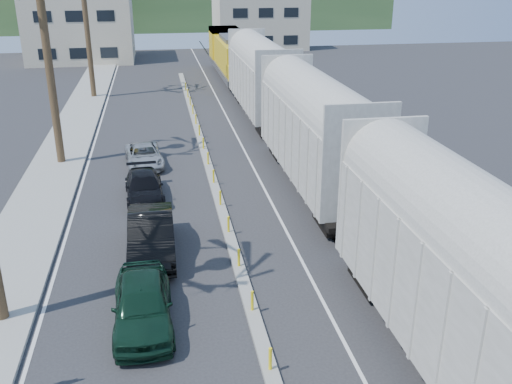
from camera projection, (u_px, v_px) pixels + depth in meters
sidewalk at (65, 147)px, 35.66m from camera, size 3.00×90.00×0.15m
rails at (267, 126)px, 40.59m from camera, size 1.56×100.00×0.06m
median at (208, 165)px, 32.41m from camera, size 0.45×60.00×0.85m
lane_markings at (167, 143)px, 36.71m from camera, size 9.42×90.00×0.01m
freight_train at (289, 107)px, 33.57m from camera, size 3.00×60.94×5.85m
buildings at (123, 16)px, 77.11m from camera, size 38.00×27.00×10.00m
car_lead at (143, 304)px, 17.89m from camera, size 2.00×4.64×1.56m
car_second at (151, 235)px, 22.32m from camera, size 1.76×5.03×1.66m
car_third at (144, 187)px, 27.70m from camera, size 2.32×4.62×1.28m
car_rear at (144, 155)px, 32.47m from camera, size 2.82×4.65×1.18m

